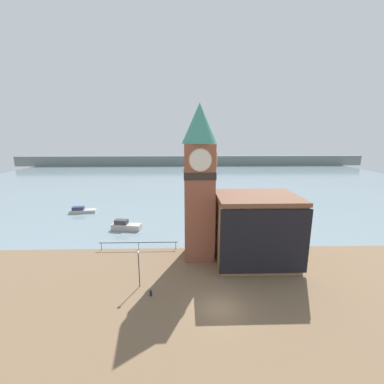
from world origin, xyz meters
The scene contains 10 objects.
ground_plane centered at (0.00, 0.00, 0.00)m, with size 160.00×160.00×0.00m, color brown.
water centered at (0.00, 73.30, 0.00)m, with size 160.00×120.00×0.00m.
far_shoreline centered at (0.00, 113.30, 2.50)m, with size 180.00×3.00×5.00m.
pier_railing centered at (-9.91, 13.05, 0.96)m, with size 11.20×0.08×1.09m.
clock_tower centered at (-1.40, 10.80, 10.52)m, with size 4.36×4.36×19.83m.
pier_building centered at (5.71, 9.13, 4.42)m, with size 10.14×7.98×8.79m.
boat_near centered at (-13.56, 21.11, 0.65)m, with size 5.22×2.53×1.73m.
boat_far centered at (-24.95, 31.24, 0.47)m, with size 5.40×2.30×1.30m.
mooring_bollard_near centered at (-6.81, 2.16, 0.34)m, with size 0.26×0.26×0.63m.
lamp_post centered at (-8.21, 3.83, 2.87)m, with size 0.32×0.32×4.12m.
Camera 1 is at (-3.26, -21.21, 16.16)m, focal length 24.00 mm.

